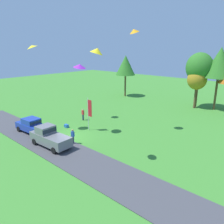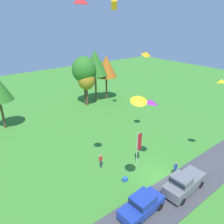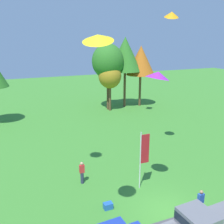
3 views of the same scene
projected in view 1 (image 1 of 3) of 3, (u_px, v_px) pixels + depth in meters
ground_plane at (70, 138)px, 25.90m from camera, size 120.00×120.00×0.00m
pavement_strip at (50, 144)px, 23.95m from camera, size 36.00×4.40×0.06m
car_sedan_far_end at (31, 125)px, 27.09m from camera, size 4.51×2.18×1.84m
car_pickup_near_entrance at (49, 137)px, 23.34m from camera, size 5.10×2.28×2.14m
person_watching_sky at (83, 114)px, 31.92m from camera, size 0.36×0.24×1.71m
person_on_lawn at (73, 137)px, 23.93m from camera, size 0.36×0.24×1.71m
tree_left_of_center at (126, 65)px, 46.65m from camera, size 4.16×4.16×8.79m
tree_far_right at (199, 67)px, 37.27m from camera, size 4.53×4.53×9.56m
tree_far_left at (197, 79)px, 37.34m from camera, size 3.26×3.26×6.88m
tree_lone_near at (220, 63)px, 35.53m from camera, size 4.94×4.94×10.43m
flag_banner at (89, 110)px, 27.39m from camera, size 0.71×0.08×4.25m
cooler_box at (66, 126)px, 29.19m from camera, size 0.56×0.40×0.40m
kite_delta_high_right at (134, 31)px, 24.64m from camera, size 1.48×1.51×0.74m
kite_delta_low_drifter at (97, 51)px, 17.67m from camera, size 1.60×1.60×0.74m
kite_delta_over_trees at (80, 66)px, 24.88m from camera, size 1.51×1.46×0.67m
kite_delta_mid_center at (32, 46)px, 25.21m from camera, size 1.77×1.77×0.68m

